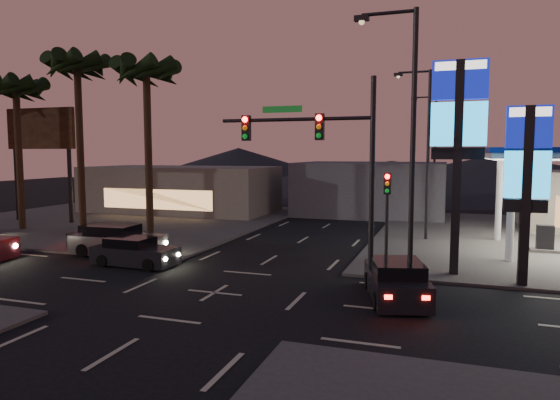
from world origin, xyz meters
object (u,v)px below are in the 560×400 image
(pylon_sign_tall, at_px, (459,124))
(car_lane_b_mid, at_px, (105,237))
(car_lane_b_front, at_px, (117,241))
(traffic_signal_mast, at_px, (326,153))
(pylon_sign_short, at_px, (527,168))
(suv_station, at_px, (396,281))
(car_lane_a_front, at_px, (134,252))

(pylon_sign_tall, bearing_deg, car_lane_b_mid, 178.22)
(pylon_sign_tall, xyz_separation_m, car_lane_b_front, (-16.27, -0.84, -5.67))
(pylon_sign_tall, height_order, traffic_signal_mast, pylon_sign_tall)
(pylon_sign_short, distance_m, suv_station, 6.78)
(traffic_signal_mast, distance_m, car_lane_a_front, 10.44)
(car_lane_b_mid, height_order, suv_station, suv_station)
(pylon_sign_short, distance_m, car_lane_b_mid, 21.05)
(traffic_signal_mast, relative_size, car_lane_a_front, 1.96)
(pylon_sign_tall, bearing_deg, suv_station, -115.44)
(suv_station, bearing_deg, traffic_signal_mast, 166.68)
(car_lane_b_front, relative_size, suv_station, 1.05)
(pylon_sign_short, xyz_separation_m, car_lane_a_front, (-16.56, -1.56, -4.05))
(pylon_sign_tall, relative_size, traffic_signal_mast, 1.12)
(pylon_sign_short, height_order, car_lane_a_front, pylon_sign_short)
(car_lane_b_front, bearing_deg, pylon_sign_tall, 2.97)
(pylon_sign_short, bearing_deg, pylon_sign_tall, 158.20)
(pylon_sign_short, height_order, car_lane_b_mid, pylon_sign_short)
(car_lane_b_front, xyz_separation_m, car_lane_b_mid, (-1.83, 1.40, -0.12))
(car_lane_a_front, bearing_deg, car_lane_b_mid, 142.23)
(pylon_sign_tall, relative_size, car_lane_b_mid, 2.19)
(suv_station, bearing_deg, car_lane_a_front, 172.44)
(pylon_sign_tall, bearing_deg, pylon_sign_short, -21.80)
(car_lane_b_mid, bearing_deg, car_lane_b_front, -37.53)
(traffic_signal_mast, height_order, car_lane_b_mid, traffic_signal_mast)
(pylon_sign_short, xyz_separation_m, traffic_signal_mast, (-7.24, -2.51, 0.57))
(car_lane_a_front, relative_size, car_lane_b_front, 0.84)
(pylon_sign_tall, bearing_deg, car_lane_b_front, -177.03)
(pylon_sign_short, relative_size, car_lane_a_front, 1.72)
(car_lane_b_mid, bearing_deg, pylon_sign_short, -4.34)
(car_lane_a_front, relative_size, suv_station, 0.88)
(car_lane_a_front, relative_size, car_lane_b_mid, 0.99)
(traffic_signal_mast, xyz_separation_m, car_lane_a_front, (-9.32, 0.95, -4.62))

